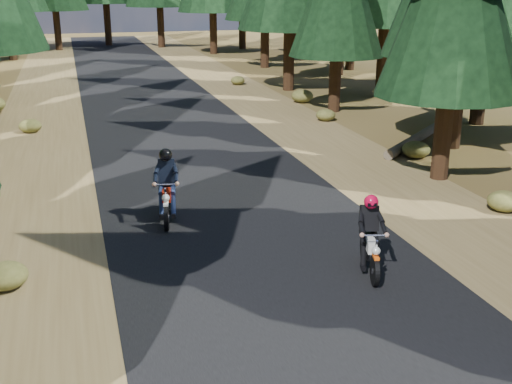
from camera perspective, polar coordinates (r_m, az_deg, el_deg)
ground at (r=11.91m, az=2.02°, el=-7.22°), size 120.00×120.00×0.00m
road at (r=16.40m, az=-3.40°, el=0.05°), size 6.00×100.00×0.01m
shoulder_l at (r=16.09m, az=-19.58°, el=-1.39°), size 3.20×100.00×0.01m
shoulder_r at (r=17.92m, az=11.10°, el=1.31°), size 3.20×100.00×0.01m
log_near at (r=21.86m, az=13.99°, el=4.59°), size 3.86×3.49×0.32m
understory_shrubs at (r=19.23m, az=-4.84°, el=3.54°), size 14.05×32.85×0.65m
rider_lead at (r=11.90m, az=10.10°, el=-4.93°), size 0.91×1.70×1.45m
rider_follow at (r=14.35m, az=-7.91°, el=-0.51°), size 0.87×1.89×1.62m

